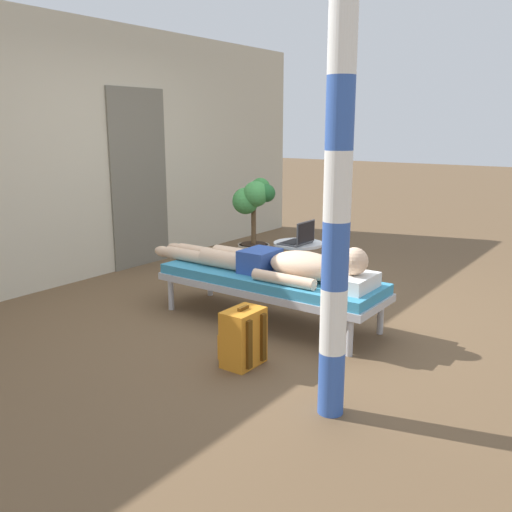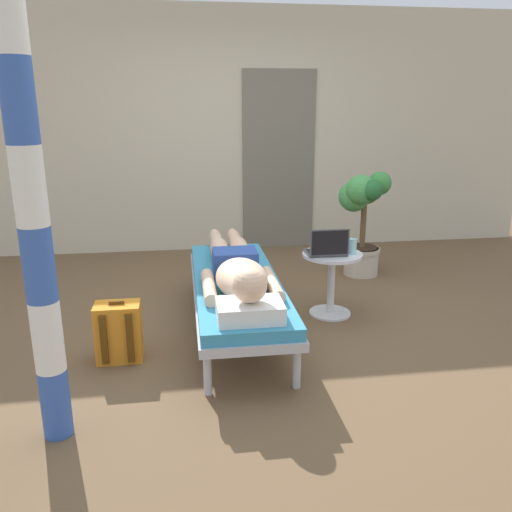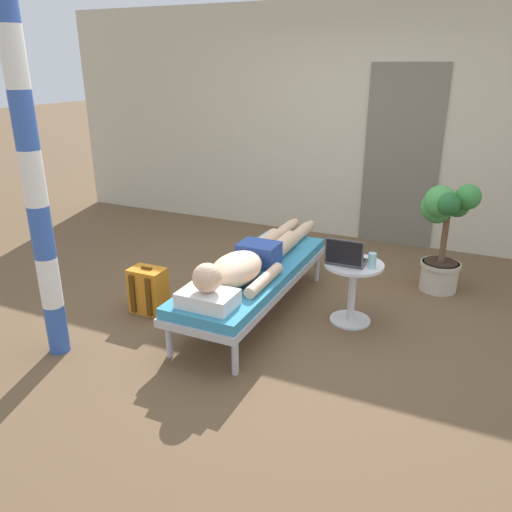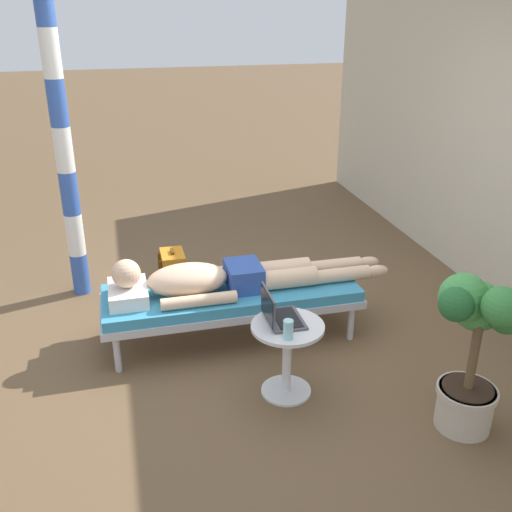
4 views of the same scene
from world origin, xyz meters
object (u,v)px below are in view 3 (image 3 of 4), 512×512
(lounge_chair, at_px, (254,276))
(backpack, at_px, (149,291))
(drink_glass, at_px, (372,261))
(person_reclining, at_px, (249,261))
(laptop, at_px, (346,257))
(potted_plant, at_px, (444,227))
(side_table, at_px, (353,282))
(porch_post, at_px, (33,179))

(lounge_chair, bearing_deg, backpack, -157.14)
(drink_glass, height_order, backpack, drink_glass)
(person_reclining, bearing_deg, laptop, 18.68)
(person_reclining, height_order, laptop, laptop)
(drink_glass, xyz_separation_m, backpack, (-1.78, -0.52, -0.39))
(potted_plant, bearing_deg, laptop, -122.25)
(person_reclining, height_order, drink_glass, person_reclining)
(lounge_chair, bearing_deg, potted_plant, 40.38)
(side_table, xyz_separation_m, drink_glass, (0.15, -0.04, 0.23))
(drink_glass, bearing_deg, backpack, -163.85)
(backpack, height_order, potted_plant, potted_plant)
(lounge_chair, distance_m, side_table, 0.82)
(person_reclining, relative_size, potted_plant, 2.09)
(side_table, height_order, porch_post, porch_post)
(potted_plant, bearing_deg, porch_post, -136.30)
(side_table, bearing_deg, lounge_chair, -165.40)
(laptop, height_order, potted_plant, potted_plant)
(backpack, distance_m, porch_post, 1.40)
(person_reclining, bearing_deg, drink_glass, 15.14)
(drink_glass, relative_size, porch_post, 0.05)
(drink_glass, relative_size, backpack, 0.29)
(lounge_chair, relative_size, porch_post, 0.75)
(side_table, relative_size, backpack, 1.23)
(person_reclining, bearing_deg, potted_plant, 42.55)
(person_reclining, bearing_deg, lounge_chair, 90.00)
(lounge_chair, relative_size, laptop, 6.38)
(side_table, bearing_deg, porch_post, -143.60)
(laptop, relative_size, backpack, 0.73)
(drink_glass, xyz_separation_m, porch_post, (-2.02, -1.33, 0.73))
(drink_glass, bearing_deg, porch_post, -146.56)
(person_reclining, xyz_separation_m, drink_glass, (0.95, 0.26, 0.07))
(backpack, bearing_deg, side_table, 18.94)
(side_table, relative_size, porch_post, 0.20)
(laptop, relative_size, drink_glass, 2.49)
(side_table, bearing_deg, drink_glass, -16.36)
(laptop, xyz_separation_m, backpack, (-1.57, -0.51, -0.39))
(person_reclining, distance_m, side_table, 0.86)
(drink_glass, height_order, porch_post, porch_post)
(laptop, xyz_separation_m, potted_plant, (0.64, 1.01, 0.04))
(side_table, bearing_deg, laptop, -139.48)
(person_reclining, bearing_deg, backpack, -162.73)
(lounge_chair, bearing_deg, side_table, 14.60)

